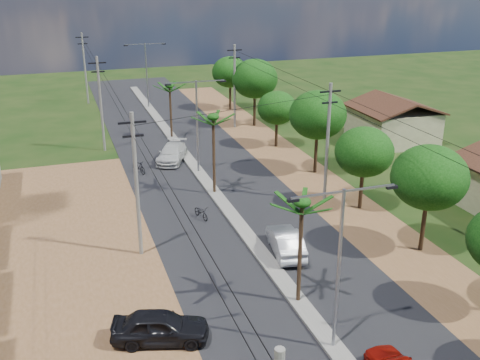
{
  "coord_description": "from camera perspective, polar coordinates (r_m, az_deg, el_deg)",
  "views": [
    {
      "loc": [
        -10.95,
        -19.13,
        16.65
      ],
      "look_at": [
        0.37,
        14.81,
        3.0
      ],
      "focal_mm": 42.0,
      "sensor_mm": 36.0,
      "label": 1
    }
  ],
  "objects": [
    {
      "name": "tree_east_f",
      "position": [
        54.61,
        3.78,
        7.32
      ],
      "size": [
        3.8,
        3.8,
        5.52
      ],
      "color": "black",
      "rests_on": "ground"
    },
    {
      "name": "median",
      "position": [
        42.11,
        -1.86,
        -2.29
      ],
      "size": [
        1.0,
        90.0,
        0.18
      ],
      "primitive_type": "cube",
      "color": "#605E56",
      "rests_on": "ground"
    },
    {
      "name": "streetlight_far",
      "position": [
        70.99,
        -9.49,
        10.98
      ],
      "size": [
        5.1,
        0.18,
        8.0
      ],
      "color": "gray",
      "rests_on": "ground"
    },
    {
      "name": "tree_east_h",
      "position": [
        69.32,
        -1.02,
        10.9
      ],
      "size": [
        4.4,
        4.4,
        6.52
      ],
      "color": "black",
      "rests_on": "ground"
    },
    {
      "name": "utility_pole_w_c",
      "position": [
        54.59,
        -13.97,
        7.68
      ],
      "size": [
        1.6,
        0.24,
        9.0
      ],
      "color": "#605E56",
      "rests_on": "ground"
    },
    {
      "name": "car_silver_mid",
      "position": [
        34.87,
        4.65,
        -6.28
      ],
      "size": [
        2.4,
        4.89,
        1.54
      ],
      "primitive_type": "imported",
      "rotation": [
        0.0,
        0.0,
        2.97
      ],
      "color": "#A1A4A9",
      "rests_on": "ground"
    },
    {
      "name": "car_parked_dark",
      "position": [
        27.51,
        -8.11,
        -14.6
      ],
      "size": [
        4.91,
        3.07,
        1.56
      ],
      "primitive_type": "imported",
      "rotation": [
        0.0,
        0.0,
        1.28
      ],
      "color": "black",
      "rests_on": "ground"
    },
    {
      "name": "house_east_far",
      "position": [
        58.7,
        15.29,
        6.08
      ],
      "size": [
        7.6,
        7.5,
        4.6
      ],
      "color": "#979066",
      "rests_on": "ground"
    },
    {
      "name": "road",
      "position": [
        39.51,
        -0.6,
        -4.01
      ],
      "size": [
        12.0,
        110.0,
        0.04
      ],
      "primitive_type": "cube",
      "color": "black",
      "rests_on": "ground"
    },
    {
      "name": "car_white_far",
      "position": [
        51.39,
        -6.94,
        2.69
      ],
      "size": [
        4.01,
        5.54,
        1.49
      ],
      "primitive_type": "imported",
      "rotation": [
        0.0,
        0.0,
        -0.42
      ],
      "color": "#AEAFAA",
      "rests_on": "ground"
    },
    {
      "name": "ground",
      "position": [
        27.62,
        9.41,
        -16.52
      ],
      "size": [
        160.0,
        160.0,
        0.0
      ],
      "primitive_type": "plane",
      "color": "black",
      "rests_on": "ground"
    },
    {
      "name": "utility_pole_e_c",
      "position": [
        61.2,
        -0.55,
        9.67
      ],
      "size": [
        1.6,
        0.24,
        9.0
      ],
      "color": "#605E56",
      "rests_on": "ground"
    },
    {
      "name": "utility_pole_w_d",
      "position": [
        75.18,
        -15.49,
        11.04
      ],
      "size": [
        1.6,
        0.24,
        9.0
      ],
      "color": "#605E56",
      "rests_on": "ground"
    },
    {
      "name": "utility_pole_e_b",
      "position": [
        41.42,
        8.89,
        3.94
      ],
      "size": [
        1.6,
        0.24,
        9.0
      ],
      "color": "#605E56",
      "rests_on": "ground"
    },
    {
      "name": "moto_rider_west_a",
      "position": [
        39.56,
        -3.97,
        -3.32
      ],
      "size": [
        1.05,
        1.88,
        0.93
      ],
      "primitive_type": "imported",
      "rotation": [
        0.0,
        0.0,
        0.26
      ],
      "color": "black",
      "rests_on": "ground"
    },
    {
      "name": "tree_east_g",
      "position": [
        61.84,
        1.51,
        10.24
      ],
      "size": [
        5.0,
        5.0,
        7.38
      ],
      "color": "black",
      "rests_on": "ground"
    },
    {
      "name": "moto_rider_west_b",
      "position": [
        48.8,
        -10.25,
        1.3
      ],
      "size": [
        1.27,
        1.95,
        1.14
      ],
      "primitive_type": "imported",
      "rotation": [
        0.0,
        0.0,
        0.43
      ],
      "color": "black",
      "rests_on": "ground"
    },
    {
      "name": "tree_east_d",
      "position": [
        40.78,
        12.5,
        2.8
      ],
      "size": [
        4.2,
        4.2,
        6.13
      ],
      "color": "black",
      "rests_on": "ground"
    },
    {
      "name": "dirt_shoulder_east",
      "position": [
        42.66,
        10.34,
        -2.43
      ],
      "size": [
        5.0,
        90.0,
        0.03
      ],
      "primitive_type": "cube",
      "color": "brown",
      "rests_on": "ground"
    },
    {
      "name": "palm_median_mid",
      "position": [
        42.03,
        -2.74,
        6.04
      ],
      "size": [
        2.0,
        2.0,
        6.55
      ],
      "color": "black",
      "rests_on": "ground"
    },
    {
      "name": "palm_median_near",
      "position": [
        27.9,
        6.32,
        -2.73
      ],
      "size": [
        2.0,
        2.0,
        6.15
      ],
      "color": "black",
      "rests_on": "ground"
    },
    {
      "name": "utility_pole_w_b",
      "position": [
        33.56,
        -10.48,
        -0.24
      ],
      "size": [
        1.6,
        0.24,
        9.0
      ],
      "color": "#605E56",
      "rests_on": "ground"
    },
    {
      "name": "palm_median_far",
      "position": [
        57.35,
        -7.16,
        9.27
      ],
      "size": [
        2.0,
        2.0,
        5.85
      ],
      "color": "black",
      "rests_on": "ground"
    },
    {
      "name": "tree_east_c",
      "position": [
        35.33,
        18.69,
        0.25
      ],
      "size": [
        4.6,
        4.6,
        6.83
      ],
      "color": "black",
      "rests_on": "ground"
    },
    {
      "name": "streetlight_near",
      "position": [
        25.03,
        10.06,
        -7.77
      ],
      "size": [
        5.1,
        0.18,
        8.0
      ],
      "color": "gray",
      "rests_on": "ground"
    },
    {
      "name": "streetlight_mid",
      "position": [
        46.99,
        -4.39,
        6.19
      ],
      "size": [
        5.1,
        0.18,
        8.0
      ],
      "color": "gray",
      "rests_on": "ground"
    },
    {
      "name": "tree_east_e",
      "position": [
        47.41,
        7.91,
        6.57
      ],
      "size": [
        4.8,
        4.8,
        7.14
      ],
      "color": "black",
      "rests_on": "ground"
    }
  ]
}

